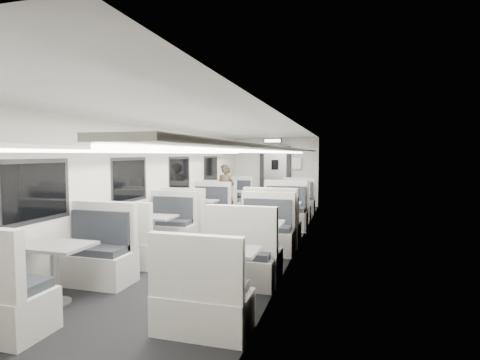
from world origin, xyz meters
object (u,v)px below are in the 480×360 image
Objects in this scene: passenger at (225,192)px; booth_right_b at (279,219)px; booth_left_c at (153,234)px; booth_right_a at (295,204)px; booth_left_d at (55,273)px; vestibule_door at (275,176)px; booth_left_a at (229,202)px; exit_sign at (273,141)px; booth_right_d at (225,276)px; booth_right_c at (257,243)px; booth_left_b at (199,214)px.

booth_right_b is at bearing -26.57° from passenger.
booth_left_c is 0.99× the size of booth_right_a.
booth_left_d is 9.48m from vestibule_door.
booth_left_d is 0.97× the size of booth_right_b.
booth_left_a is 1.22m from passenger.
booth_left_c is at bearing -98.73° from exit_sign.
vestibule_door is at bearing 114.46° from booth_right_a.
passenger is (-1.76, 5.46, 0.43)m from booth_right_d.
vestibule_door is 1.33m from exit_sign.
booth_right_d is at bearing -42.96° from booth_left_c.
exit_sign is (0.00, -0.49, 1.24)m from vestibule_door.
booth_right_c reaches higher than booth_left_a.
booth_right_b reaches higher than booth_left_d.
booth_left_a is 2.81m from exit_sign.
vestibule_door is at bearing 96.44° from booth_right_d.
booth_left_b is at bearing 90.00° from booth_left_c.
booth_right_a is (2.00, 7.21, -0.02)m from booth_left_d.
booth_right_a is at bearing 90.00° from booth_right_c.
booth_right_b is at bearing 65.81° from booth_left_d.
booth_left_a is 0.98× the size of vestibule_door.
passenger reaches higher than booth_right_d.
exit_sign is at bearing 83.60° from booth_left_d.
vestibule_door is (0.76, 3.40, 0.25)m from passenger.
booth_left_b is 1.04× the size of booth_right_d.
booth_right_b is at bearing -90.00° from booth_right_a.
vestibule_door is (-1.00, 8.86, 0.69)m from booth_right_d.
booth_left_c is (0.00, -4.71, -0.01)m from booth_left_a.
booth_left_b is at bearing -90.00° from booth_left_a.
exit_sign is at bearing 81.27° from booth_left_c.
booth_left_a is at bearing 90.00° from booth_left_d.
booth_left_d reaches higher than booth_left_c.
vestibule_door reaches higher than booth_right_b.
booth_left_b is 3.30× the size of exit_sign.
vestibule_door reaches higher than booth_left_b.
booth_left_c is 2.01m from booth_right_c.
passenger is 3.50m from vestibule_door.
booth_left_d is (0.00, -4.70, 0.02)m from booth_left_b.
vestibule_door reaches higher than booth_left_a.
passenger is (0.24, 6.00, 0.41)m from booth_left_d.
booth_right_b is at bearing 90.00° from booth_right_c.
booth_left_d is 1.02× the size of booth_right_c.
vestibule_door reaches higher than booth_right_c.
passenger reaches higher than booth_right_c.
booth_left_d is at bearing -90.00° from booth_left_c.
booth_right_a is 6.66m from booth_right_d.
booth_left_c is 0.96× the size of booth_right_c.
booth_right_c is (2.00, -4.87, 0.00)m from booth_left_a.
vestibule_door is at bearing 81.87° from booth_left_c.
vestibule_door is (-1.00, 4.95, 0.65)m from booth_right_b.
passenger is at bearing 79.56° from booth_left_b.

